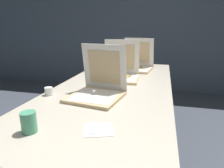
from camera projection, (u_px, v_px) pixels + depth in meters
wall_back at (144, 23)px, 3.84m from camera, size 10.00×0.10×2.60m
table at (115, 90)px, 1.78m from camera, size 0.97×2.31×0.73m
pizza_box_front at (98, 90)px, 1.46m from camera, size 0.40×0.41×0.37m
pizza_box_middle at (120, 73)px, 1.98m from camera, size 0.38×0.38×0.38m
pizza_box_back at (137, 65)px, 2.41m from camera, size 0.40×0.40×0.37m
cup_white_near_left at (49, 91)px, 1.51m from camera, size 0.06×0.06×0.06m
cup_white_far at (100, 72)px, 2.17m from camera, size 0.06×0.06×0.06m
cup_printed_front at (29, 122)px, 0.97m from camera, size 0.07×0.07×0.10m
napkin_pile at (98, 129)px, 1.00m from camera, size 0.18×0.18×0.01m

